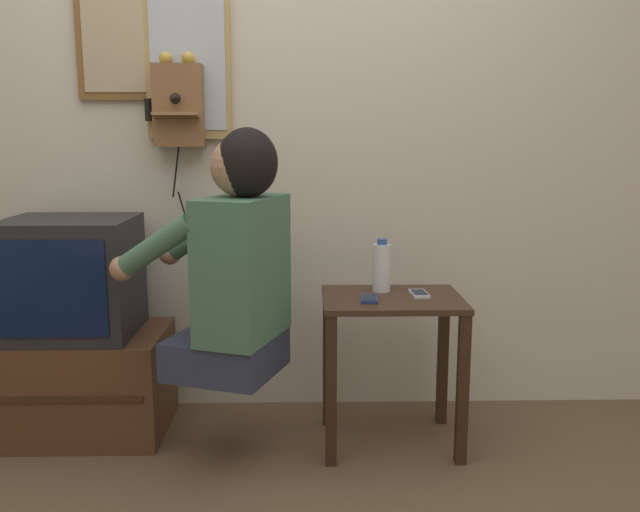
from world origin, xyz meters
name	(u,v)px	position (x,y,z in m)	size (l,w,h in m)	color
wall_back	(261,114)	(0.00, 1.22, 1.27)	(6.80, 0.05, 2.55)	beige
side_table	(392,332)	(0.51, 0.79, 0.45)	(0.52, 0.41, 0.59)	#382316
person	(235,262)	(-0.07, 0.65, 0.75)	(0.63, 0.54, 0.88)	#2D3347
tv_stand	(81,382)	(-0.73, 0.92, 0.21)	(0.68, 0.47, 0.41)	#51331E
television	(71,277)	(-0.73, 0.91, 0.64)	(0.48, 0.43, 0.46)	#232326
wall_phone_antique	(179,104)	(-0.33, 1.13, 1.31)	(0.24, 0.18, 0.75)	brown
framed_picture	(127,45)	(-0.54, 1.18, 1.55)	(0.41, 0.03, 0.44)	brown
wall_mirror	(188,49)	(-0.29, 1.18, 1.53)	(0.35, 0.03, 0.72)	tan
cell_phone_held	(369,298)	(0.42, 0.74, 0.59)	(0.07, 0.13, 0.01)	navy
cell_phone_spare	(419,294)	(0.62, 0.81, 0.59)	(0.07, 0.13, 0.01)	silver
water_bottle	(382,267)	(0.48, 0.88, 0.68)	(0.07, 0.07, 0.21)	silver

